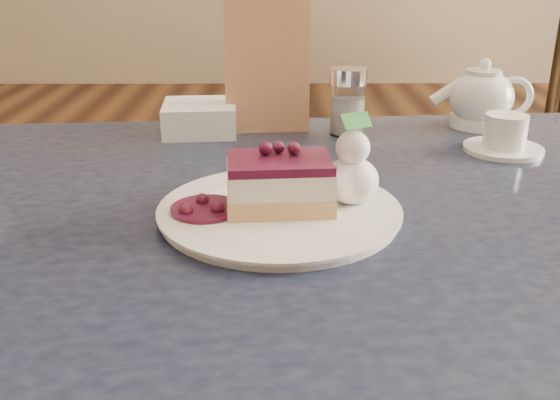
{
  "coord_description": "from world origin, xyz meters",
  "views": [
    {
      "loc": [
        0.11,
        -0.55,
        1.11
      ],
      "look_at": [
        0.12,
        0.09,
        0.85
      ],
      "focal_mm": 40.0,
      "sensor_mm": 36.0,
      "label": 1
    }
  ],
  "objects_px": {
    "main_table": "(276,257)",
    "tea_set": "(485,106)",
    "dessert_plate": "(279,212)",
    "cheesecake_slice": "(279,183)"
  },
  "relations": [
    {
      "from": "main_table",
      "to": "dessert_plate",
      "type": "distance_m",
      "value": 0.1
    },
    {
      "from": "main_table",
      "to": "tea_set",
      "type": "distance_m",
      "value": 0.52
    },
    {
      "from": "main_table",
      "to": "dessert_plate",
      "type": "height_order",
      "value": "dessert_plate"
    },
    {
      "from": "main_table",
      "to": "cheesecake_slice",
      "type": "relative_size",
      "value": 9.97
    },
    {
      "from": "tea_set",
      "to": "main_table",
      "type": "bearing_deg",
      "value": -138.2
    },
    {
      "from": "dessert_plate",
      "to": "cheesecake_slice",
      "type": "distance_m",
      "value": 0.04
    },
    {
      "from": "dessert_plate",
      "to": "tea_set",
      "type": "relative_size",
      "value": 1.05
    },
    {
      "from": "main_table",
      "to": "tea_set",
      "type": "bearing_deg",
      "value": 37.67
    },
    {
      "from": "tea_set",
      "to": "cheesecake_slice",
      "type": "bearing_deg",
      "value": -133.72
    },
    {
      "from": "main_table",
      "to": "tea_set",
      "type": "xyz_separation_m",
      "value": [
        0.38,
        0.34,
        0.13
      ]
    }
  ]
}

